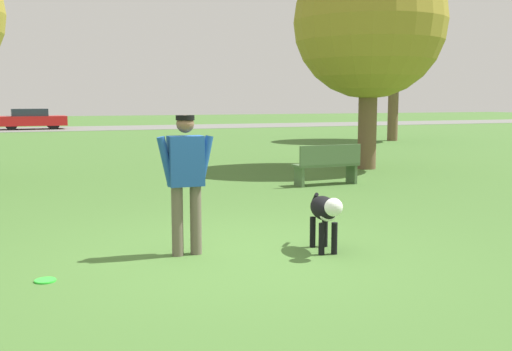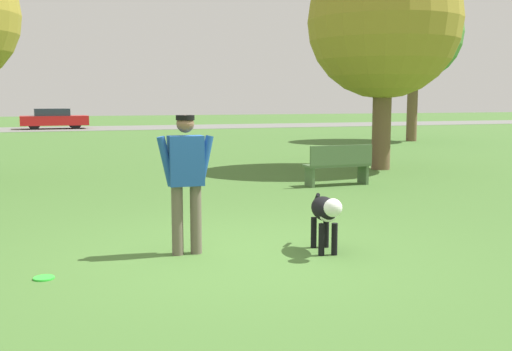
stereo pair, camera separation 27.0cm
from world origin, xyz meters
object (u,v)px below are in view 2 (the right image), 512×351
person (186,174)px  parked_car_red (54,119)px  frisbee (44,278)px  tree_near_right (384,22)px  dog (325,212)px  park_bench (339,164)px  tree_far_right (415,34)px

person → parked_car_red: person is taller
frisbee → tree_near_right: (8.08, 7.07, 3.64)m
dog → person: bearing=-96.0°
frisbee → park_bench: (5.72, 4.81, 0.44)m
dog → tree_far_right: 19.94m
person → tree_near_right: size_ratio=0.29×
person → tree_far_right: size_ratio=0.24×
frisbee → dog: bearing=0.1°
dog → tree_far_right: (11.69, 15.65, 3.99)m
tree_far_right → park_bench: size_ratio=4.60×
person → parked_car_red: 31.20m
dog → park_bench: bearing=162.1°
dog → park_bench: 5.48m
dog → parked_car_red: (-2.46, 31.65, 0.14)m
person → frisbee: bearing=-162.0°
person → park_bench: size_ratio=1.13×
person → tree_far_right: tree_far_right is taller
park_bench → dog: bearing=59.8°
dog → parked_car_red: size_ratio=0.25×
dog → tree_near_right: tree_near_right is taller
dog → frisbee: 3.11m
person → dog: person is taller
tree_near_right → tree_far_right: bearing=52.1°
person → tree_near_right: 9.67m
person → park_bench: (4.17, 4.34, -0.48)m
person → tree_far_right: 20.44m
dog → tree_near_right: bearing=155.7°
tree_near_right → parked_car_red: size_ratio=1.43×
parked_car_red → person: bearing=-89.9°
frisbee → parked_car_red: 31.67m
tree_near_right → park_bench: (-2.36, -2.26, -3.20)m
dog → parked_car_red: parked_car_red is taller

